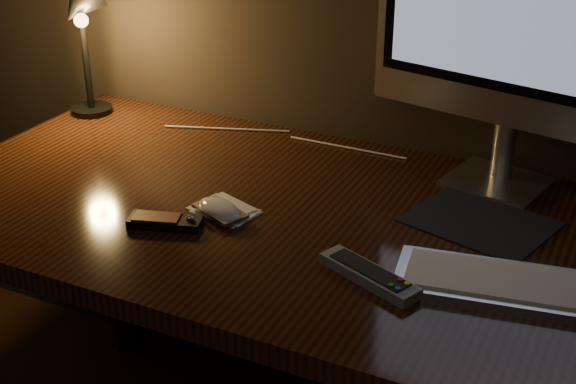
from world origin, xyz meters
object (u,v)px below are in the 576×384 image
at_px(monitor, 518,9).
at_px(desk_lamp, 81,25).
at_px(media_remote, 165,221).
at_px(keyboard, 557,292).
at_px(desk, 343,263).
at_px(tv_remote, 369,275).
at_px(mouse, 220,211).

xyz_separation_m(monitor, desk_lamp, (-0.95, -0.05, -0.12)).
bearing_deg(media_remote, keyboard, -11.37).
height_order(desk, desk_lamp, desk_lamp).
xyz_separation_m(tv_remote, desk_lamp, (-0.85, 0.38, 0.21)).
height_order(monitor, tv_remote, monitor).
bearing_deg(desk_lamp, media_remote, -40.41).
bearing_deg(media_remote, mouse, 29.00).
relative_size(keyboard, media_remote, 3.54).
relative_size(keyboard, desk_lamp, 1.48).
distance_m(desk, monitor, 0.57).
height_order(mouse, tv_remote, tv_remote).
distance_m(monitor, mouse, 0.65).
bearing_deg(mouse, media_remote, -109.64).
height_order(keyboard, tv_remote, tv_remote).
height_order(monitor, keyboard, monitor).
height_order(monitor, media_remote, monitor).
distance_m(desk, desk_lamp, 0.81).
bearing_deg(desk, mouse, -141.76).
bearing_deg(keyboard, tv_remote, -172.92).
xyz_separation_m(mouse, media_remote, (-0.07, -0.07, -0.00)).
distance_m(monitor, tv_remote, 0.56).
height_order(keyboard, media_remote, media_remote).
bearing_deg(monitor, desk, -126.44).
bearing_deg(mouse, tv_remote, 9.18).
bearing_deg(monitor, tv_remote, -90.86).
xyz_separation_m(keyboard, mouse, (-0.59, 0.00, 0.00)).
distance_m(desk, media_remote, 0.36).
relative_size(media_remote, tv_remote, 0.75).
relative_size(media_remote, desk_lamp, 0.42).
bearing_deg(keyboard, mouse, 170.17).
distance_m(keyboard, media_remote, 0.67).
bearing_deg(keyboard, desk_lamp, 155.29).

